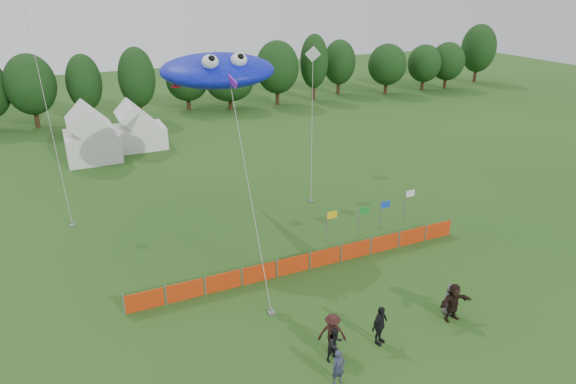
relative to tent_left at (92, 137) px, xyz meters
name	(u,v)px	position (x,y,z in m)	size (l,w,h in m)	color
ground	(346,350)	(7.28, -31.55, -2.03)	(160.00, 160.00, 0.00)	#234C16
treeline	(159,80)	(8.88, 13.38, 2.15)	(104.57, 8.78, 8.36)	#382314
tent_left	(92,137)	(0.00, 0.00, 0.00)	(4.57, 4.57, 4.03)	white
tent_right	(138,130)	(4.31, 1.82, -0.31)	(4.83, 3.87, 3.41)	white
barrier_fence	(309,261)	(8.90, -24.85, -1.53)	(19.90, 0.06, 1.00)	red
flag_row	(371,212)	(14.47, -22.47, -0.64)	(6.73, 0.83, 2.23)	gray
spectator_a	(338,367)	(5.98, -33.10, -1.27)	(0.56, 0.37, 1.53)	#2F324F
spectator_b	(335,344)	(6.55, -31.85, -1.26)	(0.76, 0.59, 1.56)	black
spectator_c	(332,333)	(6.68, -31.35, -1.09)	(1.22, 0.70, 1.89)	black
spectator_d	(380,325)	(8.84, -31.74, -1.09)	(1.10, 0.46, 1.88)	black
spectator_e	(450,299)	(13.11, -31.36, -1.22)	(0.80, 0.52, 1.63)	#525157
spectator_f	(453,302)	(12.95, -31.76, -1.07)	(1.78, 0.57, 1.92)	black
stingray_kite	(216,69)	(6.49, -17.04, 7.96)	(7.90, 19.30, 11.22)	#101DE6
small_kite_white	(312,87)	(16.76, -9.79, 4.77)	(5.49, 9.37, 9.78)	silver
small_kite_dark	(39,75)	(-3.12, -9.24, 7.11)	(1.26, 7.34, 15.42)	black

